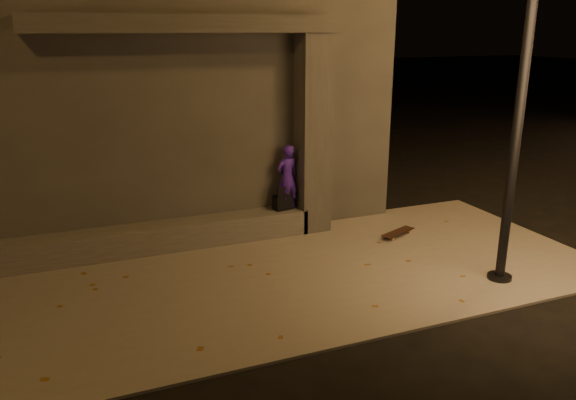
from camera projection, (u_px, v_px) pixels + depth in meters
name	position (u px, v px, depth m)	size (l,w,h in m)	color
ground	(311.00, 346.00, 6.84)	(120.00, 120.00, 0.00)	black
sidewalk	(257.00, 279.00, 8.61)	(11.00, 4.40, 0.04)	slate
building	(138.00, 85.00, 11.48)	(9.00, 5.10, 5.22)	#3D3A37
ledge	(140.00, 239.00, 9.55)	(6.00, 0.55, 0.45)	#4D4B46
column	(313.00, 135.00, 10.24)	(0.55, 0.55, 3.60)	#3D3A37
canopy	(187.00, 24.00, 8.92)	(5.00, 0.70, 0.28)	#3D3A37
skateboarder	(287.00, 177.00, 10.28)	(0.44, 0.29, 1.21)	#361798
backpack	(282.00, 201.00, 10.37)	(0.35, 0.25, 0.45)	black
skateboard	(398.00, 232.00, 10.33)	(0.80, 0.49, 0.09)	black
street_lamp_0	(532.00, 7.00, 7.44)	(0.36, 0.36, 6.99)	black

